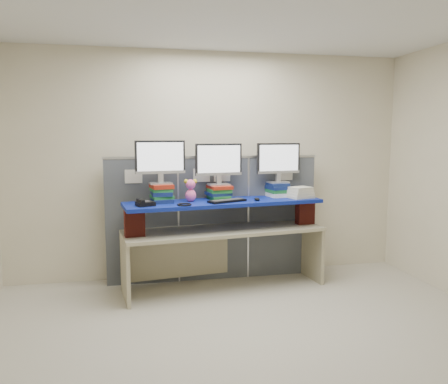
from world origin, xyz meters
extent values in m
cube|color=beige|center=(0.00, 0.00, 1.40)|extent=(5.00, 4.00, 2.80)
cube|color=beige|center=(0.00, 0.00, 0.00)|extent=(5.00, 4.00, 0.01)
cube|color=silver|center=(0.00, 0.00, 2.80)|extent=(5.00, 4.00, 0.01)
cube|color=#484D55|center=(-0.87, 1.78, 0.75)|extent=(0.85, 0.05, 1.50)
cube|color=#484D55|center=(0.00, 1.78, 0.75)|extent=(0.85, 0.05, 1.50)
cube|color=#484D55|center=(0.87, 1.78, 0.75)|extent=(0.85, 0.05, 1.50)
cube|color=#B7B9BE|center=(0.00, 1.78, 1.51)|extent=(2.60, 0.06, 0.03)
cube|color=white|center=(-0.95, 1.75, 1.30)|extent=(0.20, 0.00, 0.16)
cube|color=white|center=(-0.15, 1.75, 1.30)|extent=(0.20, 0.00, 0.16)
cube|color=white|center=(0.10, 1.75, 1.30)|extent=(0.20, 0.00, 0.16)
cube|color=white|center=(0.90, 1.75, 1.30)|extent=(0.20, 0.00, 0.16)
cube|color=tan|center=(0.06, 1.44, 0.68)|extent=(2.37, 0.96, 0.04)
cube|color=tan|center=(-1.06, 1.29, 0.33)|extent=(0.12, 0.62, 0.66)
cube|color=tan|center=(1.19, 1.59, 0.33)|extent=(0.12, 0.62, 0.66)
cube|color=maroon|center=(-0.95, 1.26, 0.85)|extent=(0.22, 0.14, 0.29)
cube|color=maroon|center=(1.09, 1.52, 0.85)|extent=(0.22, 0.14, 0.29)
cube|color=navy|center=(0.06, 1.44, 1.01)|extent=(2.32, 0.85, 0.04)
cube|color=navy|center=(-0.65, 1.46, 1.05)|extent=(0.25, 0.30, 0.04)
cube|color=#217B31|center=(-0.64, 1.48, 1.09)|extent=(0.26, 0.30, 0.03)
cube|color=navy|center=(-0.65, 1.47, 1.13)|extent=(0.23, 0.28, 0.05)
cube|color=#217B31|center=(-0.65, 1.48, 1.17)|extent=(0.25, 0.31, 0.04)
cube|color=#A22512|center=(-0.65, 1.48, 1.21)|extent=(0.27, 0.33, 0.05)
cube|color=#217B31|center=(0.02, 1.55, 1.05)|extent=(0.24, 0.32, 0.05)
cube|color=navy|center=(0.02, 1.55, 1.10)|extent=(0.29, 0.32, 0.04)
cube|color=#217B31|center=(0.02, 1.55, 1.14)|extent=(0.26, 0.30, 0.04)
cube|color=#A22512|center=(0.03, 1.54, 1.18)|extent=(0.28, 0.32, 0.04)
cube|color=white|center=(0.78, 1.65, 1.05)|extent=(0.27, 0.30, 0.05)
cube|color=#217B31|center=(0.77, 1.65, 1.10)|extent=(0.26, 0.30, 0.04)
cube|color=navy|center=(0.78, 1.65, 1.14)|extent=(0.28, 0.30, 0.04)
cube|color=navy|center=(0.77, 1.66, 1.18)|extent=(0.24, 0.28, 0.04)
cube|color=#A5A5AA|center=(-0.65, 1.47, 1.24)|extent=(0.26, 0.19, 0.02)
cube|color=#A5A5AA|center=(-0.65, 1.47, 1.30)|extent=(0.06, 0.05, 0.10)
cube|color=black|center=(-0.65, 1.47, 1.53)|extent=(0.56, 0.11, 0.37)
cube|color=silver|center=(-0.65, 1.45, 1.53)|extent=(0.51, 0.07, 0.32)
cube|color=#A5A5AA|center=(0.02, 1.56, 1.20)|extent=(0.26, 0.19, 0.02)
cube|color=#A5A5AA|center=(0.02, 1.56, 1.26)|extent=(0.06, 0.05, 0.10)
cube|color=black|center=(0.02, 1.56, 1.50)|extent=(0.56, 0.11, 0.37)
cube|color=silver|center=(0.02, 1.54, 1.50)|extent=(0.51, 0.07, 0.32)
cube|color=#A5A5AA|center=(0.78, 1.65, 1.21)|extent=(0.26, 0.19, 0.02)
cube|color=#A5A5AA|center=(0.78, 1.65, 1.26)|extent=(0.06, 0.05, 0.10)
cube|color=black|center=(0.78, 1.65, 1.50)|extent=(0.56, 0.11, 0.37)
cube|color=silver|center=(0.78, 1.63, 1.50)|extent=(0.51, 0.07, 0.32)
cube|color=black|center=(0.07, 1.33, 1.04)|extent=(0.47, 0.31, 0.02)
cube|color=#333335|center=(0.07, 1.33, 1.06)|extent=(0.39, 0.24, 0.00)
ellipsoid|color=black|center=(0.43, 1.36, 1.05)|extent=(0.09, 0.12, 0.04)
cube|color=black|center=(-0.83, 1.24, 1.05)|extent=(0.22, 0.21, 0.04)
cube|color=#333335|center=(-0.83, 1.24, 1.08)|extent=(0.11, 0.11, 0.01)
cube|color=black|center=(-0.88, 1.22, 1.09)|extent=(0.09, 0.16, 0.03)
torus|color=black|center=(-0.42, 1.19, 1.04)|extent=(0.18, 0.18, 0.02)
ellipsoid|color=pink|center=(-0.32, 1.45, 1.10)|extent=(0.12, 0.11, 0.14)
sphere|color=pink|center=(-0.32, 1.45, 1.23)|extent=(0.11, 0.11, 0.11)
sphere|color=yellow|center=(-0.37, 1.45, 1.26)|extent=(0.05, 0.05, 0.05)
sphere|color=yellow|center=(-0.27, 1.45, 1.26)|extent=(0.05, 0.05, 0.05)
cube|color=beige|center=(1.00, 1.47, 1.05)|extent=(0.33, 0.30, 0.03)
cube|color=beige|center=(1.00, 1.47, 1.08)|extent=(0.32, 0.28, 0.03)
cube|color=beige|center=(1.00, 1.47, 1.11)|extent=(0.30, 0.27, 0.03)
cube|color=beige|center=(1.00, 1.47, 1.15)|extent=(0.29, 0.25, 0.03)
camera|label=1|loc=(-0.94, -3.41, 1.76)|focal=35.00mm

